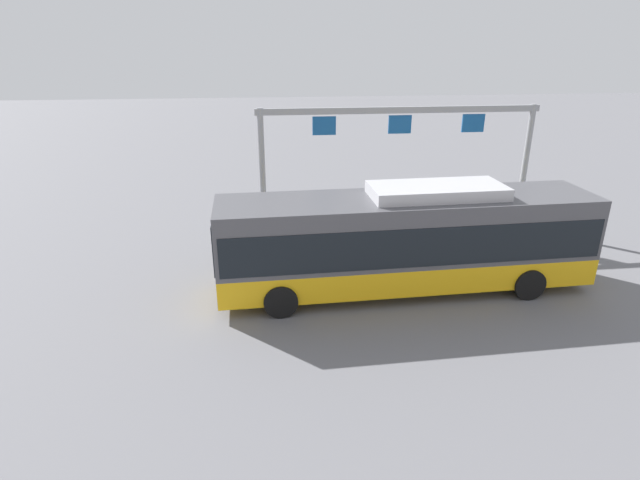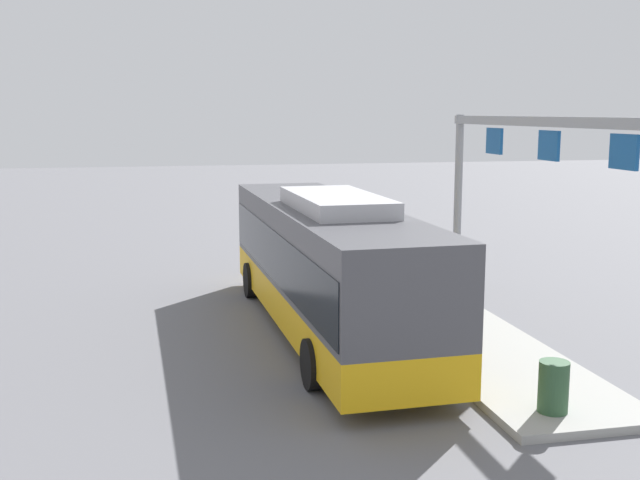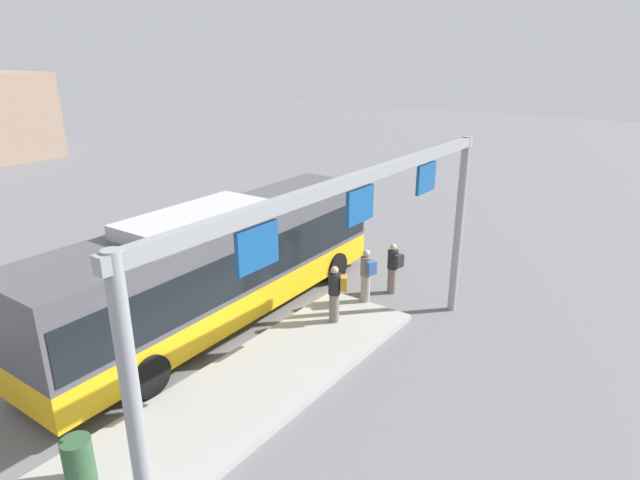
% 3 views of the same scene
% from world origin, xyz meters
% --- Properties ---
extents(ground_plane, '(120.00, 120.00, 0.00)m').
position_xyz_m(ground_plane, '(0.00, 0.00, 0.00)').
color(ground_plane, slate).
extents(platform_curb, '(10.00, 2.80, 0.16)m').
position_xyz_m(platform_curb, '(-1.92, -3.05, 0.08)').
color(platform_curb, '#9E9E99').
rests_on(platform_curb, ground).
extents(bus_main, '(11.82, 2.96, 3.46)m').
position_xyz_m(bus_main, '(-0.01, -0.00, 1.81)').
color(bus_main, '#EAAD14').
rests_on(bus_main, ground).
extents(person_boarding, '(0.49, 0.60, 1.67)m').
position_xyz_m(person_boarding, '(3.06, -2.91, 1.05)').
color(person_boarding, gray).
rests_on(person_boarding, platform_curb).
extents(person_waiting_near, '(0.44, 0.58, 1.67)m').
position_xyz_m(person_waiting_near, '(4.38, -3.10, 0.89)').
color(person_waiting_near, slate).
rests_on(person_waiting_near, ground).
extents(person_waiting_mid, '(0.54, 0.61, 1.67)m').
position_xyz_m(person_waiting_mid, '(1.47, -2.87, 1.05)').
color(person_waiting_mid, slate).
rests_on(person_waiting_mid, platform_curb).
extents(platform_sign_gantry, '(11.20, 0.24, 5.20)m').
position_xyz_m(platform_sign_gantry, '(-1.00, -5.12, 3.85)').
color(platform_sign_gantry, gray).
rests_on(platform_sign_gantry, ground).
extents(trash_bin, '(0.52, 0.52, 0.90)m').
position_xyz_m(trash_bin, '(-6.08, -2.65, 0.61)').
color(trash_bin, '#2D5133').
rests_on(trash_bin, platform_curb).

